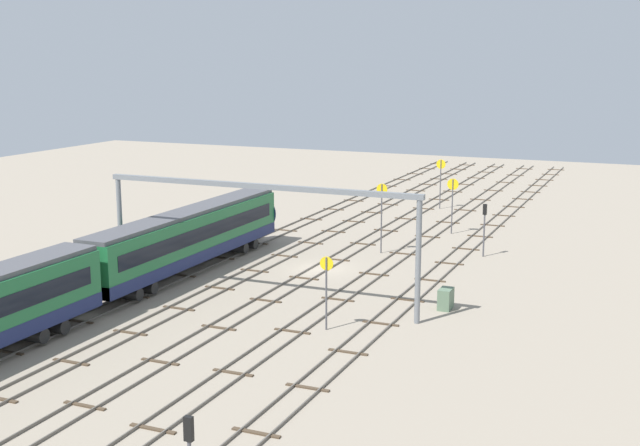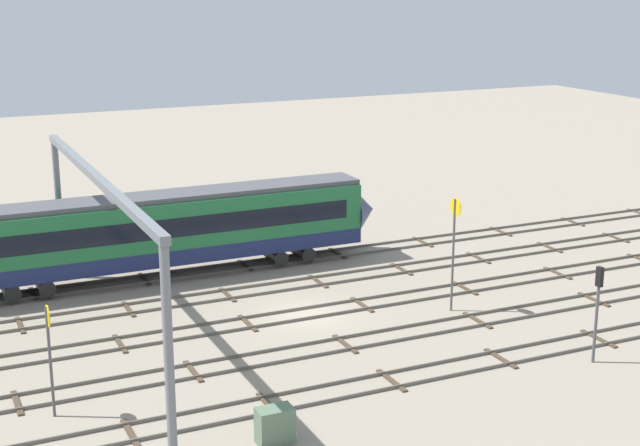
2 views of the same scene
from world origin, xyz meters
The scene contains 11 objects.
ground_plane centered at (0.00, 0.00, 0.00)m, with size 157.98×157.98×0.00m, color gray.
track_near_foreground centered at (0.00, -9.01, 0.07)m, with size 141.98×2.40×0.16m.
track_second_near centered at (0.00, -4.51, 0.07)m, with size 141.98×2.40×0.16m.
track_middle centered at (0.00, 0.00, 0.07)m, with size 141.98×2.40×0.16m.
track_second_far centered at (0.00, 4.51, 0.07)m, with size 141.98×2.40×0.16m.
track_with_train centered at (0.00, 9.01, 0.07)m, with size 141.98×2.40×0.16m.
overhead_gantry centered at (-10.28, 0.23, 6.52)m, with size 0.40×23.19×8.30m.
speed_sign_near_foreground centered at (7.10, -2.63, 3.91)m, with size 0.14×0.97×6.04m.
speed_sign_far_trackside centered at (-13.72, -6.27, 3.01)m, with size 0.14×0.87×4.66m.
signal_light_trackside_departure centered at (9.29, -11.01, 2.96)m, with size 0.31×0.32×4.51m.
relay_cabinet centered at (-6.61, -11.96, 0.71)m, with size 1.39×0.83×1.42m.
Camera 2 is at (-18.22, -41.12, 16.86)m, focal length 52.04 mm.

